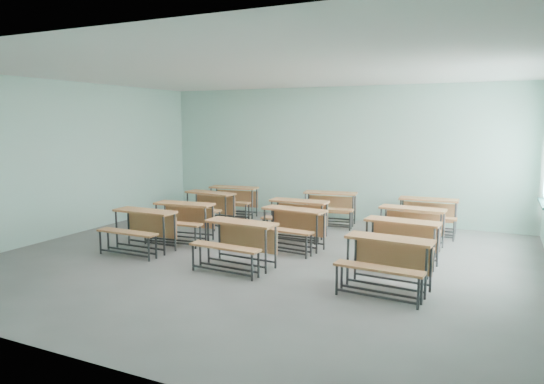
{
  "coord_description": "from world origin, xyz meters",
  "views": [
    {
      "loc": [
        3.64,
        -7.31,
        2.37
      ],
      "look_at": [
        -0.37,
        1.2,
        1.0
      ],
      "focal_mm": 32.0,
      "sensor_mm": 36.0,
      "label": 1
    }
  ],
  "objects": [
    {
      "name": "desk_unit_r1c1",
      "position": [
        0.19,
        0.85,
        0.51
      ],
      "size": [
        1.28,
        0.92,
        0.75
      ],
      "rotation": [
        0.0,
        0.0,
        -0.1
      ],
      "color": "#AA6B3D",
      "rests_on": "ground"
    },
    {
      "name": "desk_unit_r0c2",
      "position": [
        2.29,
        -0.7,
        0.51
      ],
      "size": [
        1.26,
        0.89,
        0.75
      ],
      "rotation": [
        0.0,
        0.0,
        -0.07
      ],
      "color": "#AA6B3D",
      "rests_on": "ground"
    },
    {
      "name": "desk_unit_r2c1",
      "position": [
        -0.08,
        1.79,
        0.51
      ],
      "size": [
        1.22,
        0.83,
        0.75
      ],
      "rotation": [
        0.0,
        0.0,
        0.02
      ],
      "color": "#AA6B3D",
      "rests_on": "ground"
    },
    {
      "name": "desk_unit_r0c1",
      "position": [
        -0.14,
        -0.61,
        0.51
      ],
      "size": [
        1.25,
        0.88,
        0.75
      ],
      "rotation": [
        0.0,
        0.0,
        -0.06
      ],
      "color": "#AA6B3D",
      "rests_on": "ground"
    },
    {
      "name": "desk_unit_r3c0",
      "position": [
        -2.34,
        3.05,
        0.51
      ],
      "size": [
        1.29,
        0.94,
        0.75
      ],
      "rotation": [
        0.0,
        0.0,
        0.11
      ],
      "color": "#AA6B3D",
      "rests_on": "ground"
    },
    {
      "name": "desk_unit_r1c2",
      "position": [
        2.24,
        0.6,
        0.51
      ],
      "size": [
        1.26,
        0.89,
        0.75
      ],
      "rotation": [
        0.0,
        0.0,
        -0.07
      ],
      "color": "#AA6B3D",
      "rests_on": "ground"
    },
    {
      "name": "desk_unit_r2c0",
      "position": [
        -2.4,
        2.01,
        0.51
      ],
      "size": [
        1.28,
        0.92,
        0.75
      ],
      "rotation": [
        0.0,
        0.0,
        -0.1
      ],
      "color": "#AA6B3D",
      "rests_on": "ground"
    },
    {
      "name": "desk_unit_r2c2",
      "position": [
        2.19,
        1.89,
        0.51
      ],
      "size": [
        1.26,
        0.89,
        0.75
      ],
      "rotation": [
        0.0,
        0.0,
        -0.07
      ],
      "color": "#AA6B3D",
      "rests_on": "ground"
    },
    {
      "name": "room",
      "position": [
        0.08,
        0.03,
        1.6
      ],
      "size": [
        9.04,
        8.04,
        3.24
      ],
      "color": "slate",
      "rests_on": "ground"
    },
    {
      "name": "desk_unit_r3c1",
      "position": [
        0.15,
        3.2,
        0.51
      ],
      "size": [
        1.3,
        0.96,
        0.75
      ],
      "rotation": [
        0.0,
        0.0,
        0.13
      ],
      "color": "#AA6B3D",
      "rests_on": "ground"
    },
    {
      "name": "desk_unit_r0c0",
      "position": [
        -2.24,
        -0.48,
        0.51
      ],
      "size": [
        1.21,
        0.82,
        0.75
      ],
      "rotation": [
        0.0,
        0.0,
        -0.01
      ],
      "color": "#AA6B3D",
      "rests_on": "ground"
    },
    {
      "name": "desk_unit_r1c0",
      "position": [
        -2.03,
        0.5,
        0.51
      ],
      "size": [
        1.28,
        0.92,
        0.75
      ],
      "rotation": [
        0.0,
        0.0,
        0.1
      ],
      "color": "#AA6B3D",
      "rests_on": "ground"
    },
    {
      "name": "desk_unit_r3c2",
      "position": [
        2.33,
        3.19,
        0.51
      ],
      "size": [
        1.24,
        0.86,
        0.75
      ],
      "rotation": [
        0.0,
        0.0,
        0.04
      ],
      "color": "#AA6B3D",
      "rests_on": "ground"
    }
  ]
}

